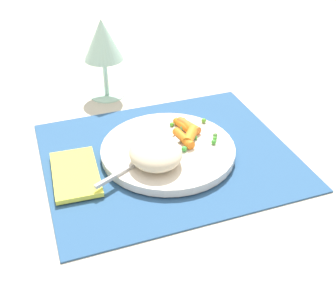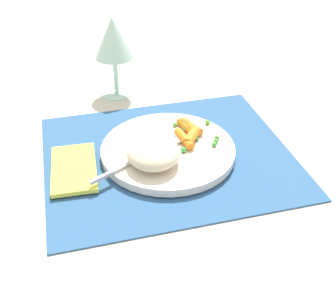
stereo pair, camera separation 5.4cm
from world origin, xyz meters
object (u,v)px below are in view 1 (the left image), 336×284
object	(u,v)px
carrot_portion	(187,131)
napkin	(75,174)
fork	(151,155)
rice_mound	(156,153)
wine_glass	(103,42)
plate	(168,150)

from	to	relation	value
carrot_portion	napkin	bearing A→B (deg)	-171.03
fork	rice_mound	bearing A→B (deg)	-87.72
napkin	wine_glass	bearing A→B (deg)	66.93
wine_glass	plate	bearing A→B (deg)	-79.32
plate	rice_mound	distance (m)	0.06
carrot_portion	wine_glass	bearing A→B (deg)	111.94
plate	wine_glass	world-z (taller)	wine_glass
carrot_portion	napkin	world-z (taller)	carrot_portion
plate	carrot_portion	size ratio (longest dim) A/B	2.52
plate	fork	bearing A→B (deg)	-154.15
plate	fork	xyz separation A→B (m)	(-0.04, -0.02, 0.01)
carrot_portion	wine_glass	distance (m)	0.27
rice_mound	carrot_portion	distance (m)	0.10
wine_glass	carrot_portion	bearing A→B (deg)	-68.06
carrot_portion	wine_glass	size ratio (longest dim) A/B	0.54
rice_mound	plate	bearing A→B (deg)	47.46
fork	napkin	world-z (taller)	fork
rice_mound	wine_glass	distance (m)	0.31
carrot_portion	napkin	size ratio (longest dim) A/B	0.71
carrot_portion	fork	world-z (taller)	carrot_portion
wine_glass	napkin	xyz separation A→B (m)	(-0.11, -0.27, -0.11)
plate	wine_glass	size ratio (longest dim) A/B	1.37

